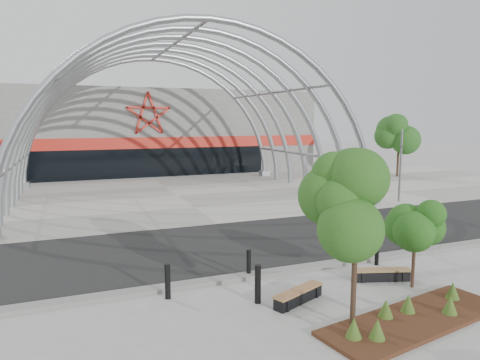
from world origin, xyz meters
name	(u,v)px	position (x,y,z in m)	size (l,w,h in m)	color
ground	(283,270)	(0.00, 0.00, 0.00)	(140.00, 140.00, 0.00)	gray
road	(244,243)	(0.00, 3.50, 0.01)	(140.00, 7.00, 0.02)	black
forecourt	(177,196)	(0.00, 15.50, 0.02)	(60.00, 17.00, 0.04)	gray
kerb	(286,270)	(0.00, -0.25, 0.06)	(60.00, 0.50, 0.12)	slate
arena_building	(137,131)	(0.00, 33.45, 3.99)	(34.00, 15.24, 8.00)	slate
vault_canopy	(177,196)	(0.00, 15.50, 0.02)	(20.80, 15.80, 20.36)	#92989C
planting_bed	(413,316)	(1.31, -4.65, 0.14)	(5.71, 2.61, 0.58)	black
signal_pole	(401,164)	(12.43, 8.25, 2.39)	(0.22, 0.65, 4.57)	slate
street_tree_0	(357,208)	(-0.30, -4.32, 3.02)	(1.85, 1.85, 4.21)	black
street_tree_1	(416,218)	(2.98, -2.86, 2.17)	(1.28, 1.28, 3.02)	#321A13
bench_0	(298,296)	(-0.83, -2.55, 0.19)	(1.83, 1.07, 0.38)	black
bench_1	(382,275)	(2.48, -2.06, 0.18)	(1.84, 0.93, 0.38)	black
bollard_0	(168,282)	(-4.19, -0.92, 0.51)	(0.16, 0.16, 1.02)	black
bollard_1	(258,284)	(-1.91, -2.15, 0.55)	(0.18, 0.18, 1.09)	black
bollard_2	(249,263)	(-1.34, -0.16, 0.45)	(0.15, 0.15, 0.91)	black
bollard_3	(377,252)	(3.32, -0.79, 0.45)	(0.15, 0.15, 0.91)	black
bollard_4	(410,235)	(5.83, 0.27, 0.57)	(0.18, 0.18, 1.15)	black
bg_tree_1	(399,130)	(21.00, 18.00, 4.25)	(2.70, 2.70, 5.91)	black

